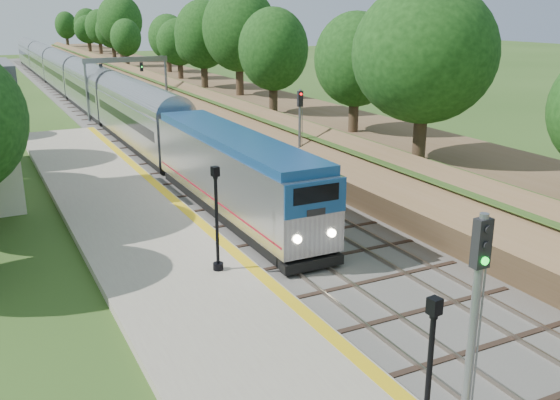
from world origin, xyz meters
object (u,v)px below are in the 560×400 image
signal_gantry (126,71)px  lamppost_far (217,225)px  signal_farside (300,127)px  signal_platform (474,320)px  train (77,83)px  lamppost_mid (428,392)px

signal_gantry → lamppost_far: size_ratio=1.90×
signal_farside → signal_platform: bearing=-110.2°
lamppost_far → signal_farside: size_ratio=0.75×
train → signal_farside: signal_farside is taller
train → lamppost_far: lamppost_far is taller
signal_gantry → lamppost_far: 41.16m
lamppost_far → signal_farside: bearing=48.5°
lamppost_mid → signal_gantry: bearing=83.6°
lamppost_mid → signal_farside: signal_farside is taller
signal_gantry → signal_farside: 29.68m
train → signal_platform: (-2.90, -69.38, 2.09)m
signal_farside → lamppost_far: bearing=-131.5°
signal_platform → signal_farside: 26.38m
lamppost_mid → train: bearing=87.1°
train → signal_farside: 45.09m
train → lamppost_mid: bearing=-92.9°
lamppost_far → train: bearing=86.2°
lamppost_mid → lamppost_far: (-0.18, 12.98, 0.04)m
lamppost_mid → signal_platform: signal_platform is taller
signal_gantry → signal_platform: 54.45m
lamppost_mid → signal_platform: (0.63, -0.57, 1.98)m
signal_gantry → signal_platform: (-5.37, -54.18, -0.53)m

